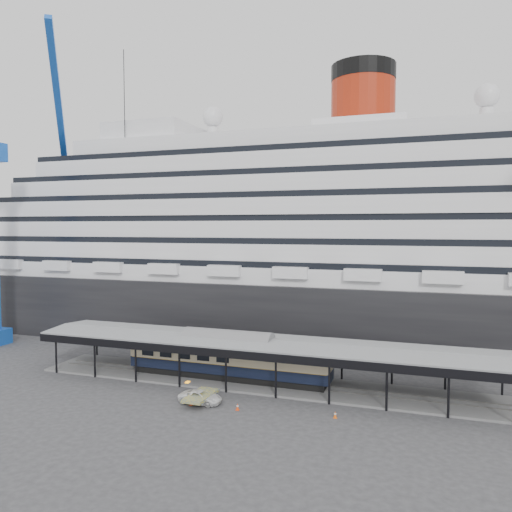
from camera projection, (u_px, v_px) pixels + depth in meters
The scene contains 8 objects.
ground at pixel (248, 398), 53.70m from camera, with size 200.00×200.00×0.00m, color #333335.
cruise_ship at pixel (313, 227), 82.85m from camera, with size 130.00×30.00×43.90m.
platform_canopy at pixel (262, 364), 58.29m from camera, with size 56.00×9.18×5.30m.
port_truck at pixel (201, 397), 52.05m from camera, with size 2.11×4.59×1.27m, color silver.
pullman_carriage at pixel (228, 356), 59.65m from camera, with size 25.00×3.51×24.53m.
traffic_cone_left at pixel (191, 402), 51.45m from camera, with size 0.46×0.46×0.67m.
traffic_cone_mid at pixel (238, 407), 50.07m from camera, with size 0.39×0.39×0.68m.
traffic_cone_right at pixel (335, 415), 47.98m from camera, with size 0.41×0.41×0.68m.
Camera 1 is at (17.87, -49.61, 18.39)m, focal length 35.00 mm.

